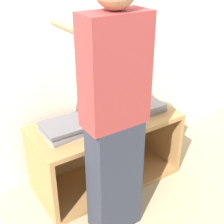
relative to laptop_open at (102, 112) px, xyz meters
name	(u,v)px	position (x,y,z in m)	size (l,w,h in m)	color
ground_plane	(125,197)	(0.00, -0.33, -0.64)	(12.00, 12.00, 0.00)	tan
wall_back	(81,36)	(0.00, 0.32, 0.56)	(8.00, 0.05, 2.40)	silver
cart	(103,148)	(0.00, 0.00, -0.35)	(1.22, 0.55, 0.59)	#A87A47
laptop_open	(102,112)	(0.00, 0.00, 0.00)	(0.33, 0.37, 0.28)	#B7B7BC
laptop_stack_left	(66,129)	(-0.36, -0.06, -0.01)	(0.34, 0.29, 0.09)	#B7B7BC
laptop_stack_right	(142,106)	(0.36, -0.06, -0.02)	(0.35, 0.28, 0.07)	gray
person	(114,117)	(-0.22, -0.50, 0.25)	(0.40, 0.54, 1.76)	#2D3342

